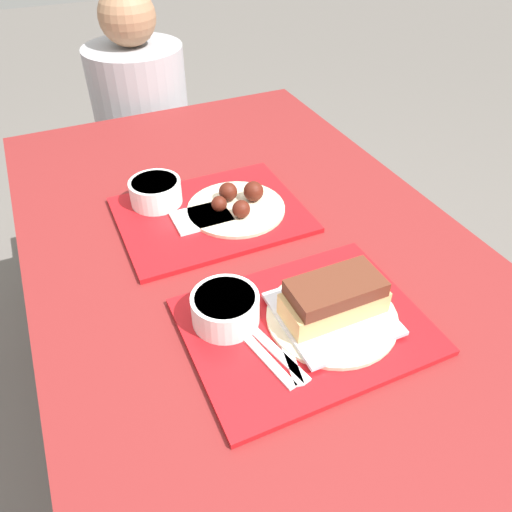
% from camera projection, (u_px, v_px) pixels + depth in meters
% --- Properties ---
extents(ground_plane, '(12.00, 12.00, 0.00)m').
position_uv_depth(ground_plane, '(266.00, 460.00, 1.51)').
color(ground_plane, '#605B56').
extents(picnic_table, '(0.93, 1.71, 0.77)m').
position_uv_depth(picnic_table, '(269.00, 301.00, 1.08)').
color(picnic_table, maroon).
rests_on(picnic_table, ground_plane).
extents(picnic_bench_far, '(0.88, 0.28, 0.45)m').
position_uv_depth(picnic_bench_far, '(154.00, 183.00, 2.02)').
color(picnic_bench_far, maroon).
rests_on(picnic_bench_far, ground_plane).
extents(tray_near, '(0.42, 0.32, 0.01)m').
position_uv_depth(tray_near, '(305.00, 326.00, 0.89)').
color(tray_near, '#B21419').
rests_on(tray_near, picnic_table).
extents(tray_far, '(0.42, 0.32, 0.01)m').
position_uv_depth(tray_far, '(211.00, 215.00, 1.16)').
color(tray_far, '#B21419').
rests_on(tray_far, picnic_table).
extents(bowl_coleslaw_near, '(0.12, 0.12, 0.06)m').
position_uv_depth(bowl_coleslaw_near, '(225.00, 307.00, 0.87)').
color(bowl_coleslaw_near, white).
rests_on(bowl_coleslaw_near, tray_near).
extents(brisket_sandwich_plate, '(0.24, 0.24, 0.09)m').
position_uv_depth(brisket_sandwich_plate, '(333.00, 305.00, 0.88)').
color(brisket_sandwich_plate, beige).
rests_on(brisket_sandwich_plate, tray_near).
extents(plastic_fork_near, '(0.06, 0.17, 0.00)m').
position_uv_depth(plastic_fork_near, '(273.00, 349.00, 0.84)').
color(plastic_fork_near, white).
rests_on(plastic_fork_near, tray_near).
extents(plastic_knife_near, '(0.05, 0.17, 0.00)m').
position_uv_depth(plastic_knife_near, '(285.00, 345.00, 0.85)').
color(plastic_knife_near, white).
rests_on(plastic_knife_near, tray_near).
extents(plastic_spoon_near, '(0.05, 0.17, 0.00)m').
position_uv_depth(plastic_spoon_near, '(262.00, 353.00, 0.83)').
color(plastic_spoon_near, white).
rests_on(plastic_spoon_near, tray_near).
extents(bowl_coleslaw_far, '(0.12, 0.12, 0.06)m').
position_uv_depth(bowl_coleslaw_far, '(156.00, 191.00, 1.17)').
color(bowl_coleslaw_far, white).
rests_on(bowl_coleslaw_far, tray_far).
extents(wings_plate_far, '(0.23, 0.23, 0.06)m').
position_uv_depth(wings_plate_far, '(237.00, 204.00, 1.16)').
color(wings_plate_far, beige).
rests_on(wings_plate_far, tray_far).
extents(napkin_far, '(0.13, 0.09, 0.01)m').
position_uv_depth(napkin_far, '(202.00, 217.00, 1.13)').
color(napkin_far, white).
rests_on(napkin_far, tray_far).
extents(person_seated_across, '(0.34, 0.34, 0.65)m').
position_uv_depth(person_seated_across, '(140.00, 103.00, 1.80)').
color(person_seated_across, '#9E9EA3').
rests_on(person_seated_across, picnic_bench_far).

